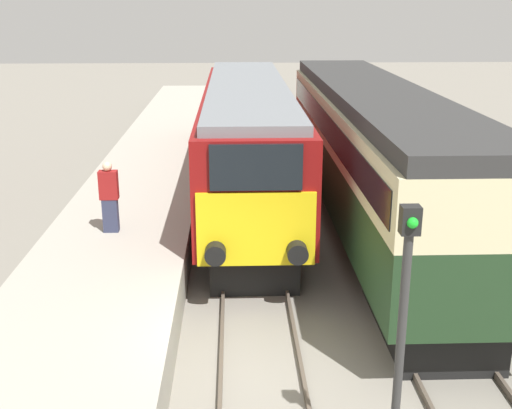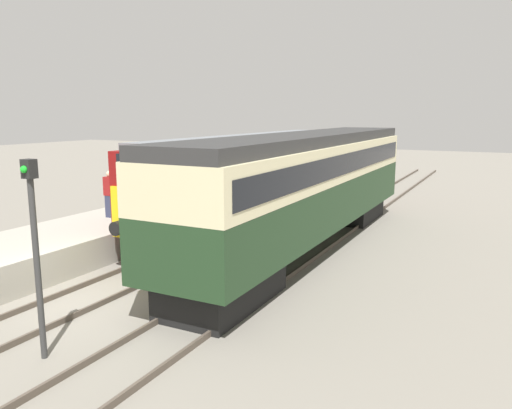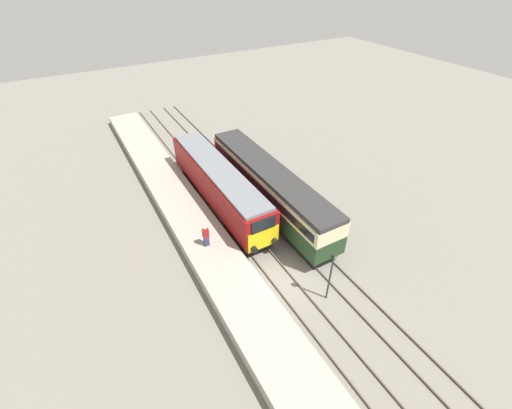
{
  "view_description": "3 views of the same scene",
  "coord_description": "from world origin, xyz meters",
  "px_view_note": "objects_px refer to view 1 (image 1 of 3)",
  "views": [
    {
      "loc": [
        -0.45,
        -9.85,
        6.33
      ],
      "look_at": [
        0.0,
        2.72,
        2.33
      ],
      "focal_mm": 45.0,
      "sensor_mm": 36.0,
      "label": 1
    },
    {
      "loc": [
        9.66,
        -8.81,
        4.79
      ],
      "look_at": [
        1.7,
        6.72,
        1.6
      ],
      "focal_mm": 35.0,
      "sensor_mm": 36.0,
      "label": 2
    },
    {
      "loc": [
        -9.32,
        -12.61,
        18.26
      ],
      "look_at": [
        1.7,
        6.72,
        1.6
      ],
      "focal_mm": 24.0,
      "sensor_mm": 36.0,
      "label": 3
    }
  ],
  "objects_px": {
    "person_on_platform": "(109,197)",
    "signal_post": "(402,325)",
    "locomotive": "(248,138)",
    "passenger_carriage": "(372,147)"
  },
  "relations": [
    {
      "from": "locomotive",
      "to": "passenger_carriage",
      "type": "relative_size",
      "value": 0.96
    },
    {
      "from": "passenger_carriage",
      "to": "signal_post",
      "type": "relative_size",
      "value": 4.06
    },
    {
      "from": "locomotive",
      "to": "person_on_platform",
      "type": "xyz_separation_m",
      "value": [
        -3.44,
        -5.23,
        -0.34
      ]
    },
    {
      "from": "locomotive",
      "to": "signal_post",
      "type": "bearing_deg",
      "value": -82.37
    },
    {
      "from": "locomotive",
      "to": "passenger_carriage",
      "type": "xyz_separation_m",
      "value": [
        3.4,
        -2.72,
        0.28
      ]
    },
    {
      "from": "locomotive",
      "to": "passenger_carriage",
      "type": "height_order",
      "value": "passenger_carriage"
    },
    {
      "from": "passenger_carriage",
      "to": "person_on_platform",
      "type": "relative_size",
      "value": 9.25
    },
    {
      "from": "person_on_platform",
      "to": "signal_post",
      "type": "relative_size",
      "value": 0.44
    },
    {
      "from": "locomotive",
      "to": "signal_post",
      "type": "xyz_separation_m",
      "value": [
        1.7,
        -12.68,
        0.16
      ]
    },
    {
      "from": "locomotive",
      "to": "signal_post",
      "type": "relative_size",
      "value": 3.88
    }
  ]
}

